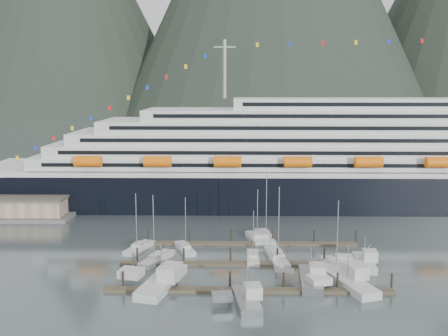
{
  "coord_description": "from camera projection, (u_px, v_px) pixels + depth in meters",
  "views": [
    {
      "loc": [
        -7.43,
        -92.64,
        33.96
      ],
      "look_at": [
        -9.58,
        22.0,
        15.73
      ],
      "focal_mm": 42.0,
      "sensor_mm": 36.0,
      "label": 1
    }
  ],
  "objects": [
    {
      "name": "trawler_c",
      "position": [
        347.0,
        280.0,
        89.58
      ],
      "size": [
        11.67,
        15.02,
        7.48
      ],
      "rotation": [
        0.0,
        0.0,
        1.91
      ],
      "color": "silver",
      "rests_on": "ground"
    },
    {
      "name": "cruise_ship",
      "position": [
        366.0,
        163.0,
        148.48
      ],
      "size": [
        210.0,
        30.4,
        50.3
      ],
      "color": "black",
      "rests_on": "ground"
    },
    {
      "name": "sailboat_a",
      "position": [
        139.0,
        248.0,
        108.65
      ],
      "size": [
        5.49,
        9.49,
        12.73
      ],
      "rotation": [
        0.0,
        0.0,
        1.24
      ],
      "color": "silver",
      "rests_on": "ground"
    },
    {
      "name": "sailboat_g",
      "position": [
        265.0,
        237.0,
        116.35
      ],
      "size": [
        4.3,
        11.59,
        16.06
      ],
      "rotation": [
        0.0,
        0.0,
        1.71
      ],
      "color": "silver",
      "rests_on": "ground"
    },
    {
      "name": "trawler_d",
      "position": [
        310.0,
        278.0,
        90.64
      ],
      "size": [
        8.85,
        11.95,
        6.98
      ],
      "rotation": [
        0.0,
        0.0,
        1.5
      ],
      "color": "gray",
      "rests_on": "ground"
    },
    {
      "name": "dock_near",
      "position": [
        248.0,
        290.0,
        86.89
      ],
      "size": [
        48.18,
        2.28,
        3.2
      ],
      "color": "#433A2B",
      "rests_on": "ground"
    },
    {
      "name": "sailboat_c",
      "position": [
        253.0,
        258.0,
        102.67
      ],
      "size": [
        2.53,
        8.72,
        10.53
      ],
      "rotation": [
        0.0,
        0.0,
        1.55
      ],
      "color": "silver",
      "rests_on": "ground"
    },
    {
      "name": "dock_mid",
      "position": [
        247.0,
        264.0,
        99.73
      ],
      "size": [
        48.18,
        2.28,
        3.2
      ],
      "color": "#433A2B",
      "rests_on": "ground"
    },
    {
      "name": "trawler_a",
      "position": [
        161.0,
        281.0,
        89.16
      ],
      "size": [
        11.54,
        15.45,
        8.25
      ],
      "rotation": [
        0.0,
        0.0,
        1.33
      ],
      "color": "silver",
      "rests_on": "ground"
    },
    {
      "name": "trawler_e",
      "position": [
        364.0,
        262.0,
        99.15
      ],
      "size": [
        7.85,
        10.29,
        6.51
      ],
      "rotation": [
        0.0,
        0.0,
        1.49
      ],
      "color": "silver",
      "rests_on": "ground"
    },
    {
      "name": "sailboat_h",
      "position": [
        334.0,
        266.0,
        97.82
      ],
      "size": [
        4.52,
        9.96,
        13.71
      ],
      "rotation": [
        0.0,
        0.0,
        1.76
      ],
      "color": "silver",
      "rests_on": "ground"
    },
    {
      "name": "ground",
      "position": [
        274.0,
        271.0,
        96.67
      ],
      "size": [
        1600.0,
        1600.0,
        0.0
      ],
      "primitive_type": "plane",
      "color": "#455152",
      "rests_on": "ground"
    },
    {
      "name": "trawler_b",
      "position": [
        246.0,
        299.0,
        81.81
      ],
      "size": [
        8.03,
        10.53,
        6.57
      ],
      "rotation": [
        0.0,
        0.0,
        1.71
      ],
      "color": "gray",
      "rests_on": "ground"
    },
    {
      "name": "dock_far",
      "position": [
        245.0,
        243.0,
        112.57
      ],
      "size": [
        48.18,
        2.28,
        3.2
      ],
      "color": "#433A2B",
      "rests_on": "ground"
    },
    {
      "name": "sailboat_d",
      "position": [
        277.0,
        258.0,
        102.45
      ],
      "size": [
        4.36,
        12.63,
        15.42
      ],
      "rotation": [
        0.0,
        0.0,
        1.69
      ],
      "color": "silver",
      "rests_on": "ground"
    },
    {
      "name": "sailboat_b",
      "position": [
        157.0,
        259.0,
        101.86
      ],
      "size": [
        6.35,
        10.38,
        13.85
      ],
      "rotation": [
        0.0,
        0.0,
        1.18
      ],
      "color": "silver",
      "rests_on": "ground"
    },
    {
      "name": "sailboat_f",
      "position": [
        256.0,
        239.0,
        115.48
      ],
      "size": [
        4.66,
        9.8,
        12.16
      ],
      "rotation": [
        0.0,
        0.0,
        1.78
      ],
      "color": "silver",
      "rests_on": "ground"
    },
    {
      "name": "sailboat_e",
      "position": [
        185.0,
        249.0,
        108.35
      ],
      "size": [
        5.42,
        9.27,
        11.83
      ],
      "rotation": [
        0.0,
        0.0,
        1.94
      ],
      "color": "silver",
      "rests_on": "ground"
    }
  ]
}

